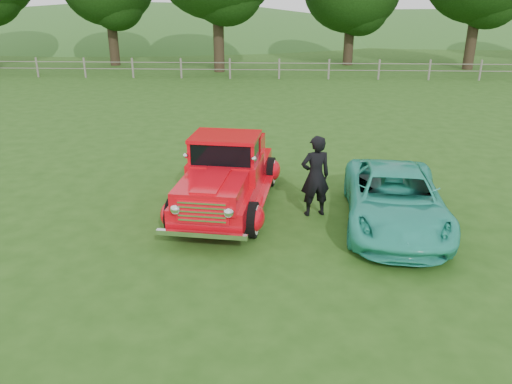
{
  "coord_description": "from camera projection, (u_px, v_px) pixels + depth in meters",
  "views": [
    {
      "loc": [
        0.06,
        -8.89,
        4.71
      ],
      "look_at": [
        -0.42,
        1.2,
        0.74
      ],
      "focal_mm": 35.0,
      "sensor_mm": 36.0,
      "label": 1
    }
  ],
  "objects": [
    {
      "name": "teal_sedan",
      "position": [
        395.0,
        199.0,
        10.81
      ],
      "size": [
        2.46,
        4.61,
        1.23
      ],
      "primitive_type": "imported",
      "rotation": [
        0.0,
        0.0,
        -0.1
      ],
      "color": "#2CB197",
      "rests_on": "ground"
    },
    {
      "name": "distant_hills",
      "position": [
        249.0,
        70.0,
        67.11
      ],
      "size": [
        116.0,
        60.0,
        18.0
      ],
      "color": "#2F6525",
      "rests_on": "ground"
    },
    {
      "name": "ground",
      "position": [
        274.0,
        248.0,
        9.99
      ],
      "size": [
        140.0,
        140.0,
        0.0
      ],
      "primitive_type": "plane",
      "color": "#234B14",
      "rests_on": "ground"
    },
    {
      "name": "fence_line",
      "position": [
        279.0,
        69.0,
        30.22
      ],
      "size": [
        48.0,
        0.12,
        1.2
      ],
      "color": "slate",
      "rests_on": "ground"
    },
    {
      "name": "red_pickup",
      "position": [
        227.0,
        175.0,
        11.72
      ],
      "size": [
        2.6,
        5.13,
        1.78
      ],
      "rotation": [
        0.0,
        0.0,
        -0.1
      ],
      "color": "black",
      "rests_on": "ground"
    },
    {
      "name": "man",
      "position": [
        315.0,
        176.0,
        11.21
      ],
      "size": [
        0.78,
        0.62,
        1.88
      ],
      "primitive_type": "imported",
      "rotation": [
        0.0,
        0.0,
        3.42
      ],
      "color": "black",
      "rests_on": "ground"
    }
  ]
}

